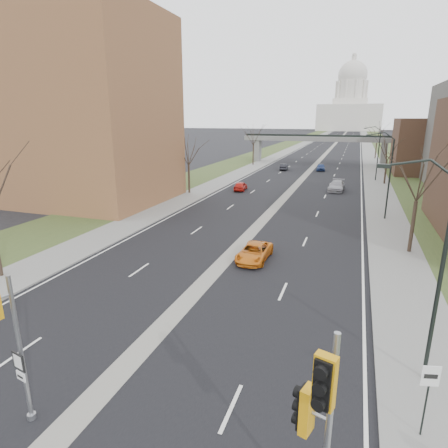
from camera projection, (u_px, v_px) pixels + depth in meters
The scene contains 27 objects.
ground at pixel (81, 413), 13.34m from camera, with size 700.00×700.00×0.00m, color black.
road_surface at pixel (335, 144), 149.47m from camera, with size 20.00×600.00×0.01m, color black.
median_strip at pixel (335, 144), 149.47m from camera, with size 1.20×600.00×0.02m, color gray.
sidewalk_right at pixel (367, 144), 145.64m from camera, with size 4.00×600.00×0.12m, color gray.
sidewalk_left at pixel (305, 143), 153.27m from camera, with size 4.00×600.00×0.12m, color gray.
grass_verge_right at pixel (384, 145), 143.73m from camera, with size 8.00×600.00×0.10m, color #293B1B.
grass_verge_left at pixel (290, 143), 155.18m from camera, with size 8.00×600.00×0.10m, color #293B1B.
apartment_building at pixel (63, 110), 45.82m from camera, with size 25.00×16.00×22.00m, color brown.
commercial_block_far at pixel (435, 147), 68.50m from camera, with size 14.00×14.00×10.00m, color #472F21.
pedestrian_bridge at pixel (318, 142), 84.61m from camera, with size 34.00×3.00×6.45m.
capitol at pixel (350, 107), 298.65m from camera, with size 48.00×42.00×55.75m.
streetlight_near at pixel (426, 210), 13.38m from camera, with size 2.61×0.20×8.70m.
streetlight_mid at pixel (384, 151), 36.98m from camera, with size 2.61×0.20×8.70m.
streetlight_far at pixel (375, 138), 60.58m from camera, with size 2.61×0.20×8.70m.
tree_left_b at pixel (188, 148), 50.25m from camera, with size 6.75×6.75×8.81m.
tree_left_c at pixel (254, 132), 80.88m from camera, with size 7.65×7.65×9.99m.
tree_right_a at pixel (421, 167), 27.35m from camera, with size 7.20×7.20×9.40m.
tree_right_b at pixel (388, 147), 57.52m from camera, with size 6.30×6.30×8.22m.
tree_right_c at pixel (378, 130), 93.49m from camera, with size 7.65×7.65×9.99m.
signal_pole_median at pixel (6, 327), 11.81m from camera, with size 0.68×0.91×5.43m.
signal_pole_right at pixel (318, 410), 8.51m from camera, with size 0.96×1.25×5.71m.
speed_limit_sign at pixel (428, 388), 11.81m from camera, with size 0.56×0.17×2.64m.
car_left_near at pixel (241, 186), 53.93m from camera, with size 1.52×3.78×1.29m, color red.
car_left_far at pixel (284, 167), 74.82m from camera, with size 1.32×3.78×1.25m, color black.
car_right_near at pixel (254, 252), 27.53m from camera, with size 2.02×4.37×1.21m, color orange.
car_right_mid at pixel (337, 186), 53.54m from camera, with size 2.06×5.08×1.47m, color #98979E.
car_right_far at pixel (321, 167), 74.07m from camera, with size 1.62×4.04×1.38m, color navy.
Camera 1 is at (8.45, -8.67, 10.16)m, focal length 30.00 mm.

